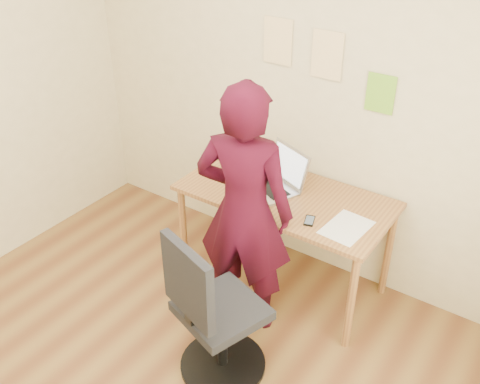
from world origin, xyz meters
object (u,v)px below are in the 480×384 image
Objects in this scene: desk at (285,205)px; office_chair at (213,320)px; phone at (309,221)px; person at (244,212)px; laptop at (276,180)px.

office_chair is at bearing -84.31° from desk.
person is at bearing -160.47° from phone.
phone is (0.28, -0.19, 0.09)m from desk.
laptop is at bearing 118.98° from office_chair.
laptop is 0.46× the size of office_chair.
desk is 0.18m from laptop.
desk is at bearing 113.39° from office_chair.
desk is 0.97m from office_chair.
laptop reaches higher than office_chair.
phone is 0.13× the size of office_chair.
person is (-0.31, -0.24, 0.08)m from phone.
office_chair is (0.20, -0.98, -0.37)m from laptop.
desk is 0.35m from phone.
laptop is 1.06m from office_chair.
laptop is at bearing -96.47° from person.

